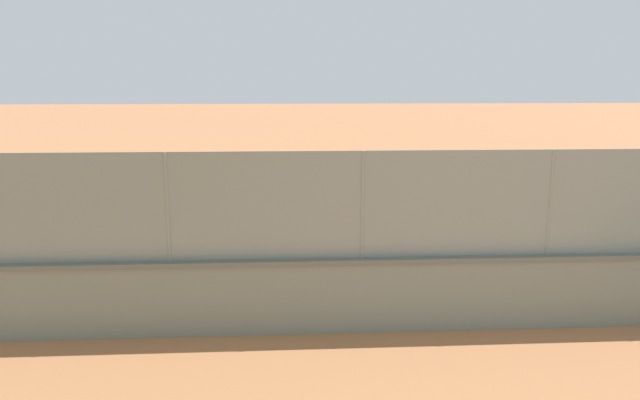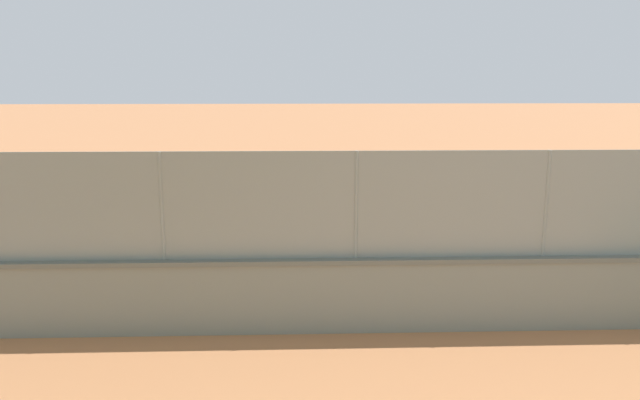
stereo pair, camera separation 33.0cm
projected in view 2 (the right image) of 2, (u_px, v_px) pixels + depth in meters
The scene contains 8 objects.
ground_plane at pixel (292, 200), 21.35m from camera, with size 260.00×260.00×0.00m, color #B27247.
perimeter_wall at pixel (167, 296), 9.67m from camera, with size 32.34×1.19×1.28m.
fence_panel_on_wall at pixel (162, 206), 9.38m from camera, with size 31.75×0.84×1.79m.
player_at_service_line at pixel (351, 175), 20.58m from camera, with size 0.97×0.90×1.69m.
player_near_wall_returning at pixel (495, 238), 12.36m from camera, with size 0.67×1.07×1.54m.
player_baseline_waiting at pixel (264, 198), 16.90m from camera, with size 0.99×0.81×1.54m.
sports_ball at pixel (337, 217), 18.32m from camera, with size 0.08×0.08×0.08m, color white.
courtside_bench at pixel (342, 283), 10.88m from camera, with size 1.61×0.42×0.87m.
Camera 2 is at (0.20, 20.98, 4.07)m, focal length 32.43 mm.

